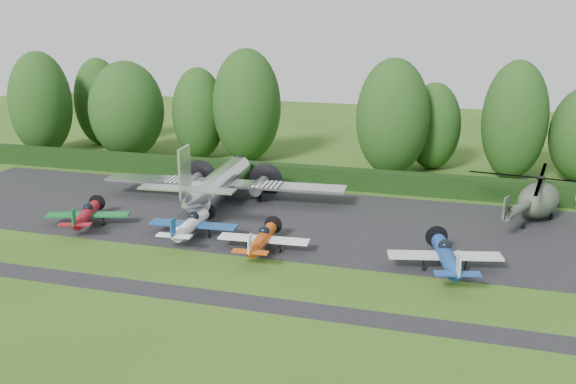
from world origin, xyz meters
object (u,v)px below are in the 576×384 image
(helicopter, at_px, (539,197))
(light_plane_orange, at_px, (262,239))
(transport_plane, at_px, (218,183))
(light_plane_blue, at_px, (446,256))
(light_plane_red, at_px, (87,214))
(light_plane_white, at_px, (191,224))

(helicopter, bearing_deg, light_plane_orange, -167.85)
(transport_plane, relative_size, light_plane_orange, 3.21)
(light_plane_blue, bearing_deg, transport_plane, 167.04)
(transport_plane, bearing_deg, helicopter, 11.86)
(transport_plane, height_order, helicopter, transport_plane)
(light_plane_red, height_order, light_plane_blue, light_plane_blue)
(light_plane_orange, bearing_deg, light_plane_white, 171.09)
(transport_plane, relative_size, helicopter, 1.67)
(light_plane_orange, xyz_separation_m, light_plane_blue, (12.97, 0.06, 0.15))
(light_plane_red, height_order, helicopter, helicopter)
(transport_plane, xyz_separation_m, light_plane_blue, (20.66, -10.29, -0.80))
(light_plane_blue, relative_size, helicopter, 0.59)
(light_plane_orange, relative_size, light_plane_blue, 0.88)
(transport_plane, xyz_separation_m, light_plane_orange, (7.69, -10.35, -0.95))
(light_plane_red, bearing_deg, light_plane_blue, 15.58)
(light_plane_white, distance_m, light_plane_blue, 19.30)
(light_plane_red, xyz_separation_m, light_plane_blue, (28.51, -1.37, 0.16))
(light_plane_blue, bearing_deg, light_plane_red, -169.24)
(light_plane_white, height_order, light_plane_blue, light_plane_blue)
(light_plane_red, relative_size, light_plane_orange, 0.99)
(light_plane_orange, height_order, helicopter, helicopter)
(light_plane_blue, xyz_separation_m, helicopter, (6.69, 13.75, 0.78))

